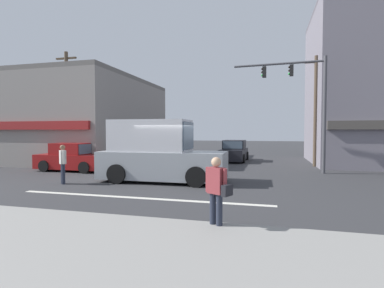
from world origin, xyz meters
TOP-DOWN VIEW (x-y plane):
  - ground_plane at (0.00, 0.00)m, footprint 120.00×120.00m
  - lane_marking_stripe at (0.00, -3.50)m, footprint 9.00×0.24m
  - sidewalk_curb at (0.00, -8.50)m, footprint 40.00×5.00m
  - building_left_block at (-11.94, 8.38)m, footprint 13.11×12.04m
  - utility_pole_near_left at (-7.98, 3.44)m, footprint 1.40×0.22m
  - utility_pole_far_right at (7.06, 7.77)m, footprint 1.40×0.22m
  - traffic_light_mast at (6.07, 4.47)m, footprint 4.88×0.46m
  - box_truck_waiting_far at (-0.55, -0.18)m, footprint 5.64×2.32m
  - sedan_crossing_rightbound at (1.67, 9.94)m, footprint 1.96×4.14m
  - sedan_crossing_center at (-6.57, 2.04)m, footprint 4.11×1.89m
  - pedestrian_foreground_with_bag at (3.14, -6.20)m, footprint 0.64×0.51m
  - pedestrian_mid_crossing at (-4.25, -1.82)m, footprint 0.45×0.41m

SIDE VIEW (x-z plane):
  - ground_plane at x=0.00m, z-range 0.00..0.00m
  - lane_marking_stripe at x=0.00m, z-range 0.00..0.01m
  - sidewalk_curb at x=0.00m, z-range 0.00..0.16m
  - sedan_crossing_rightbound at x=1.67m, z-range -0.08..1.50m
  - sedan_crossing_center at x=-6.57m, z-range -0.08..1.50m
  - pedestrian_mid_crossing at x=-4.25m, z-range 0.11..1.78m
  - pedestrian_foreground_with_bag at x=3.14m, z-range 0.12..1.79m
  - box_truck_waiting_far at x=-0.55m, z-range -0.12..2.63m
  - building_left_block at x=-11.94m, z-range 0.00..6.32m
  - utility_pole_far_right at x=7.06m, z-range 0.15..7.17m
  - utility_pole_near_left at x=-7.98m, z-range 0.15..7.31m
  - traffic_light_mast at x=6.07m, z-range 1.08..7.28m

